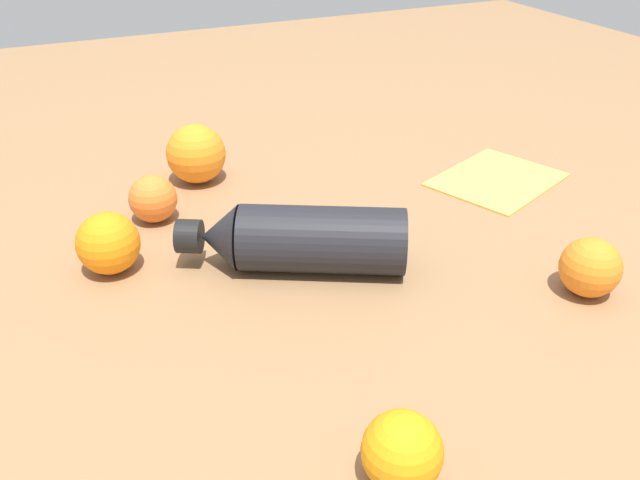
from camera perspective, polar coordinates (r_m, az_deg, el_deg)
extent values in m
plane|color=olive|center=(0.75, 0.00, -2.23)|extent=(2.40, 2.40, 0.00)
cylinder|color=black|center=(0.72, 0.00, 0.00)|extent=(0.15, 0.20, 0.07)
cone|color=black|center=(0.73, -8.76, 0.25)|extent=(0.09, 0.07, 0.07)
cylinder|color=black|center=(0.74, -11.34, 0.32)|extent=(0.05, 0.04, 0.04)
sphere|color=orange|center=(0.50, 7.17, -17.82)|extent=(0.06, 0.06, 0.06)
sphere|color=orange|center=(0.94, -10.76, 7.40)|extent=(0.08, 0.08, 0.08)
sphere|color=orange|center=(0.85, -14.37, 3.51)|extent=(0.06, 0.06, 0.06)
sphere|color=orange|center=(0.76, -17.99, -0.28)|extent=(0.07, 0.07, 0.07)
sphere|color=orange|center=(0.74, 22.52, -2.22)|extent=(0.06, 0.06, 0.06)
cube|color=#E5B24C|center=(0.98, 15.19, 5.18)|extent=(0.19, 0.22, 0.01)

